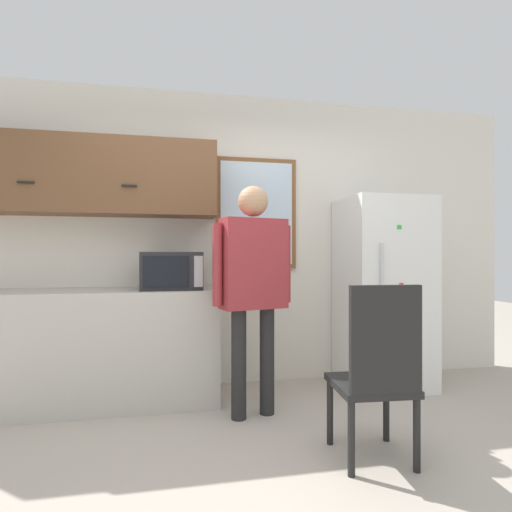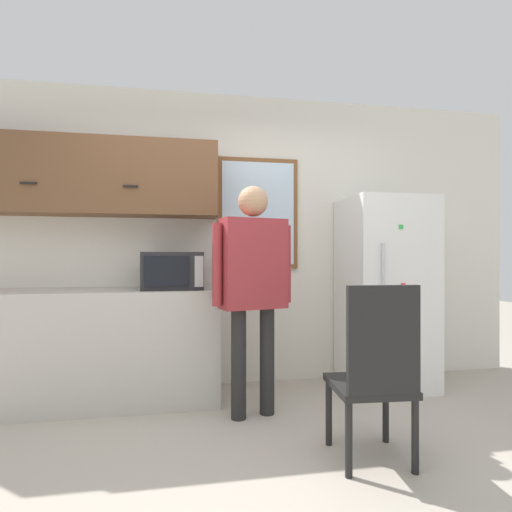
{
  "view_description": "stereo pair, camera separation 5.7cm",
  "coord_description": "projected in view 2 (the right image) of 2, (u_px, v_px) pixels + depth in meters",
  "views": [
    {
      "loc": [
        -0.35,
        -1.98,
        1.18
      ],
      "look_at": [
        0.23,
        0.95,
        1.19
      ],
      "focal_mm": 28.0,
      "sensor_mm": 36.0,
      "label": 1
    },
    {
      "loc": [
        -0.29,
        -1.99,
        1.18
      ],
      "look_at": [
        0.23,
        0.95,
        1.19
      ],
      "focal_mm": 28.0,
      "sensor_mm": 36.0,
      "label": 2
    }
  ],
  "objects": [
    {
      "name": "microwave",
      "position": [
        173.0,
        271.0,
        3.3
      ],
      "size": [
        0.49,
        0.42,
        0.3
      ],
      "color": "#232326",
      "rests_on": "counter"
    },
    {
      "name": "back_wall",
      "position": [
        217.0,
        239.0,
        3.74
      ],
      "size": [
        6.0,
        0.06,
        2.7
      ],
      "color": "silver",
      "rests_on": "ground_plane"
    },
    {
      "name": "upper_cabinets",
      "position": [
        86.0,
        177.0,
        3.35
      ],
      "size": [
        2.18,
        0.37,
        0.64
      ],
      "color": "brown"
    },
    {
      "name": "counter",
      "position": [
        82.0,
        347.0,
        3.2
      ],
      "size": [
        2.18,
        0.64,
        0.91
      ],
      "color": "#BCB7AD",
      "rests_on": "ground_plane"
    },
    {
      "name": "window",
      "position": [
        258.0,
        213.0,
        3.77
      ],
      "size": [
        0.76,
        0.05,
        1.04
      ],
      "color": "brown"
    },
    {
      "name": "ground_plane",
      "position": [
        244.0,
        491.0,
        2.01
      ],
      "size": [
        16.0,
        16.0,
        0.0
      ],
      "primitive_type": "plane",
      "color": "#B2A899"
    },
    {
      "name": "chair",
      "position": [
        375.0,
        370.0,
        2.25
      ],
      "size": [
        0.46,
        0.46,
        1.03
      ],
      "rotation": [
        0.0,
        0.0,
        3.07
      ],
      "color": "black",
      "rests_on": "ground_plane"
    },
    {
      "name": "refrigerator",
      "position": [
        385.0,
        292.0,
        3.64
      ],
      "size": [
        0.73,
        0.69,
        1.71
      ],
      "color": "white",
      "rests_on": "ground_plane"
    },
    {
      "name": "person",
      "position": [
        253.0,
        275.0,
        2.96
      ],
      "size": [
        0.61,
        0.33,
        1.71
      ],
      "rotation": [
        0.0,
        0.0,
        0.24
      ],
      "color": "black",
      "rests_on": "ground_plane"
    }
  ]
}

